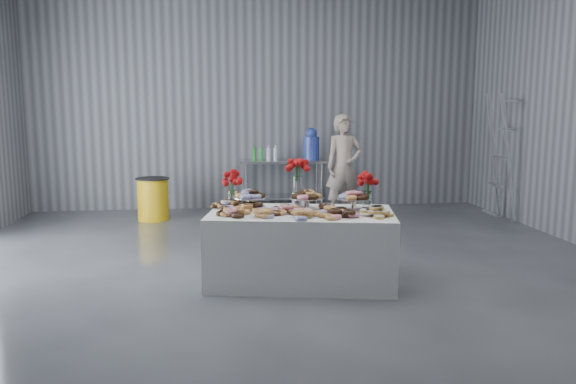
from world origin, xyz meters
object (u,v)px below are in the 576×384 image
at_px(stepladder, 501,157).
at_px(water_jug, 311,145).
at_px(trash_barrel, 153,199).
at_px(display_table, 301,247).
at_px(prep_table, 283,176).
at_px(person, 344,167).

bearing_deg(stepladder, water_jug, 156.62).
height_order(trash_barrel, stepladder, stepladder).
relative_size(display_table, prep_table, 1.27).
bearing_deg(prep_table, water_jug, -0.00).
relative_size(trash_barrel, stepladder, 0.34).
xyz_separation_m(prep_table, trash_barrel, (-2.18, -0.56, -0.27)).
bearing_deg(prep_table, person, -40.08).
xyz_separation_m(display_table, stepladder, (3.63, 2.81, 0.65)).
distance_m(prep_table, stepladder, 3.61).
distance_m(display_table, trash_barrel, 3.98).
distance_m(water_jug, stepladder, 3.13).
bearing_deg(stepladder, trash_barrel, 173.00).
height_order(display_table, water_jug, water_jug).
bearing_deg(person, water_jug, 110.00).
bearing_deg(display_table, prep_table, 86.33).
bearing_deg(display_table, water_jug, 79.37).
xyz_separation_m(display_table, trash_barrel, (-1.92, 3.49, -0.03)).
bearing_deg(water_jug, prep_table, 180.00).
relative_size(display_table, stepladder, 0.93).
relative_size(water_jug, stepladder, 0.27).
xyz_separation_m(display_table, prep_table, (0.26, 4.05, 0.24)).
bearing_deg(trash_barrel, display_table, -61.23).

